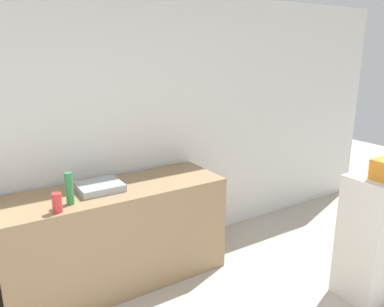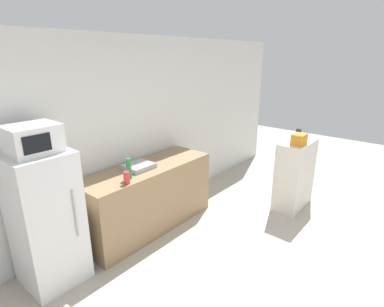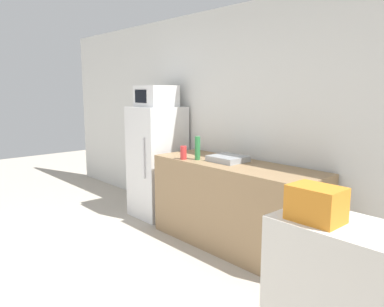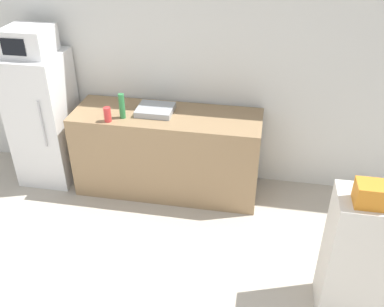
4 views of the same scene
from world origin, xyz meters
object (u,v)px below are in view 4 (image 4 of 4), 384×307
object	(u,v)px
microwave	(28,41)
bottle_tall	(122,106)
basket	(373,194)
bottle_short	(107,114)
refrigerator	(44,119)

from	to	relation	value
microwave	bottle_tall	size ratio (longest dim) A/B	1.74
bottle_tall	basket	size ratio (longest dim) A/B	1.10
microwave	basket	world-z (taller)	microwave
bottle_short	basket	xyz separation A→B (m)	(2.25, -1.14, 0.18)
microwave	bottle_short	world-z (taller)	microwave
refrigerator	bottle_tall	bearing A→B (deg)	-9.98
refrigerator	basket	world-z (taller)	refrigerator
refrigerator	microwave	bearing A→B (deg)	-105.78
basket	microwave	bearing A→B (deg)	155.54
bottle_tall	basket	bearing A→B (deg)	-30.21
microwave	refrigerator	bearing A→B (deg)	74.22
refrigerator	bottle_tall	distance (m)	1.03
refrigerator	bottle_tall	size ratio (longest dim) A/B	5.68
bottle_tall	basket	world-z (taller)	basket
refrigerator	bottle_tall	world-z (taller)	refrigerator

